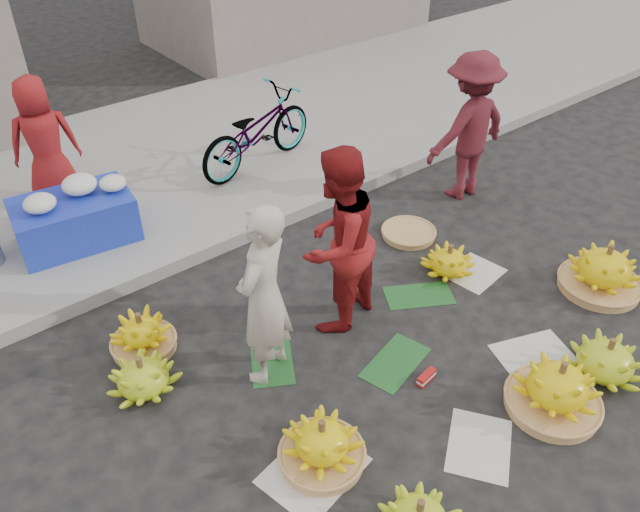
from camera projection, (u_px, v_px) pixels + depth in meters
ground at (388, 345)px, 5.50m from camera, size 80.00×80.00×0.00m
curb at (250, 229)px, 6.84m from camera, size 40.00×0.25×0.15m
sidewalk at (162, 160)px, 8.17m from camera, size 40.00×4.00×0.12m
newspaper_scatter at (457, 400)px, 4.99m from camera, size 3.20×1.80×0.00m
banana_leaves at (364, 337)px, 5.57m from camera, size 2.00×1.00×0.00m
banana_bunch_0 at (322, 444)px, 4.43m from camera, size 0.62×0.62×0.43m
banana_bunch_2 at (557, 388)px, 4.81m from camera, size 0.79×0.79×0.49m
banana_bunch_3 at (606, 359)px, 5.12m from camera, size 0.69×0.69×0.39m
banana_bunch_4 at (604, 270)px, 6.00m from camera, size 0.77×0.77×0.51m
banana_bunch_5 at (449, 261)px, 6.26m from camera, size 0.64×0.64×0.33m
banana_bunch_6 at (142, 376)px, 4.99m from camera, size 0.64×0.64×0.36m
banana_bunch_7 at (142, 334)px, 5.37m from camera, size 0.60×0.60×0.40m
basket_spare at (408, 233)px, 6.85m from camera, size 0.70×0.70×0.07m
incense_stack at (426, 377)px, 5.13m from camera, size 0.20×0.09×0.08m
vendor_cream at (264, 297)px, 4.78m from camera, size 0.70×0.62×1.61m
vendor_red at (337, 242)px, 5.27m from camera, size 0.99×0.87×1.73m
man_striped at (469, 127)px, 7.10m from camera, size 1.15×0.70×1.73m
flower_table at (75, 217)px, 6.44m from camera, size 1.25×0.87×0.68m
flower_vendor at (44, 142)px, 6.80m from camera, size 0.81×0.63×1.47m
bicycle at (256, 131)px, 7.65m from camera, size 0.95×1.87×0.94m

